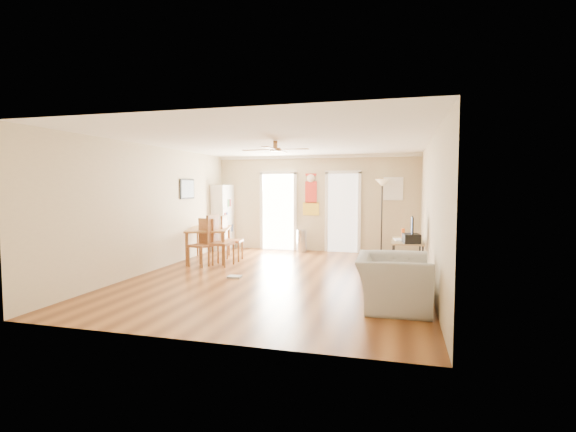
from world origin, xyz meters
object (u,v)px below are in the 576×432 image
(dining_chair_right_b, at_px, (221,241))
(printer, at_px, (411,238))
(torchiere_lamp, at_px, (382,217))
(dining_table, at_px, (210,244))
(dining_chair_near, at_px, (201,243))
(bookshelf, at_px, (223,217))
(dining_chair_right_a, at_px, (233,238))
(computer_desk, at_px, (407,256))
(trash_can, at_px, (302,241))
(wastebasket_a, at_px, (378,274))
(armchair, at_px, (393,282))

(dining_chair_right_b, distance_m, printer, 4.06)
(torchiere_lamp, height_order, printer, torchiere_lamp)
(dining_table, relative_size, dining_chair_near, 1.49)
(bookshelf, xyz_separation_m, torchiere_lamp, (4.33, 0.16, 0.07))
(printer, bearing_deg, torchiere_lamp, 94.25)
(torchiere_lamp, xyz_separation_m, printer, (0.67, -2.60, -0.22))
(dining_table, bearing_deg, printer, -9.07)
(bookshelf, height_order, dining_chair_right_a, bookshelf)
(dining_chair_near, height_order, torchiere_lamp, torchiere_lamp)
(dining_table, xyz_separation_m, dining_chair_right_b, (0.55, -0.55, 0.17))
(dining_table, xyz_separation_m, computer_desk, (4.54, -0.29, -0.05))
(dining_table, distance_m, dining_chair_right_b, 0.80)
(trash_can, bearing_deg, printer, -42.67)
(trash_can, xyz_separation_m, wastebasket_a, (2.17, -3.10, -0.16))
(bookshelf, distance_m, torchiere_lamp, 4.33)
(dining_chair_right_a, relative_size, dining_chair_right_b, 0.95)
(wastebasket_a, bearing_deg, dining_chair_right_a, 158.08)
(printer, height_order, wastebasket_a, printer)
(bookshelf, relative_size, armchair, 1.54)
(wastebasket_a, distance_m, armchair, 1.70)
(dining_chair_right_b, distance_m, computer_desk, 4.00)
(dining_chair_right_b, height_order, computer_desk, dining_chair_right_b)
(dining_chair_near, bearing_deg, printer, 14.19)
(wastebasket_a, bearing_deg, computer_desk, 62.07)
(torchiere_lamp, bearing_deg, trash_can, -178.49)
(dining_table, height_order, computer_desk, dining_table)
(dining_chair_right_b, bearing_deg, dining_table, 51.14)
(computer_desk, xyz_separation_m, wastebasket_a, (-0.53, -1.00, -0.20))
(dining_chair_near, height_order, trash_can, dining_chair_near)
(dining_table, xyz_separation_m, torchiere_lamp, (3.93, 1.86, 0.59))
(bookshelf, relative_size, printer, 5.09)
(dining_chair_right_a, height_order, computer_desk, dining_chair_right_a)
(dining_table, relative_size, dining_chair_right_b, 1.38)
(dining_table, distance_m, printer, 4.67)
(printer, bearing_deg, computer_desk, 87.49)
(dining_table, distance_m, dining_chair_near, 0.77)
(armchair, bearing_deg, dining_table, 54.16)
(dining_chair_right_a, xyz_separation_m, trash_can, (1.29, 1.71, -0.23))
(dining_chair_right_a, xyz_separation_m, dining_chair_near, (-0.40, -0.84, -0.01))
(trash_can, xyz_separation_m, printer, (2.76, -2.54, 0.46))
(dining_chair_right_a, distance_m, wastebasket_a, 3.75)
(dining_chair_near, height_order, wastebasket_a, dining_chair_near)
(printer, height_order, armchair, printer)
(dining_table, bearing_deg, bookshelf, 103.24)
(dining_table, bearing_deg, torchiere_lamp, 25.40)
(dining_chair_near, distance_m, armchair, 4.71)
(dining_chair_near, relative_size, wastebasket_a, 3.81)
(bookshelf, height_order, computer_desk, bookshelf)
(dining_chair_right_b, relative_size, trash_can, 1.86)
(bookshelf, bearing_deg, trash_can, -16.21)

